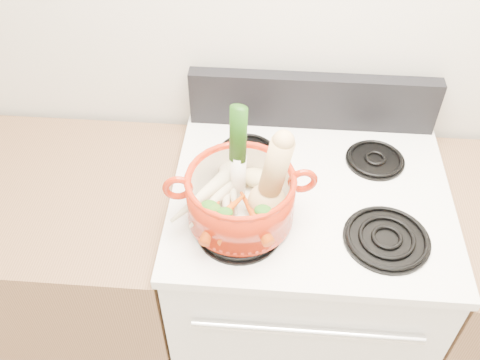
# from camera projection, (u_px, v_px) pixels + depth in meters

# --- Properties ---
(wall_back) EXTENTS (3.50, 0.02, 2.60)m
(wall_back) POSITION_uv_depth(u_px,v_px,m) (321.00, 15.00, 1.50)
(wall_back) COLOR beige
(wall_back) RESTS_ON floor
(stove_body) EXTENTS (0.76, 0.65, 0.92)m
(stove_body) POSITION_uv_depth(u_px,v_px,m) (298.00, 289.00, 1.84)
(stove_body) COLOR silver
(stove_body) RESTS_ON floor
(cooktop) EXTENTS (0.78, 0.67, 0.03)m
(cooktop) POSITION_uv_depth(u_px,v_px,m) (311.00, 195.00, 1.51)
(cooktop) COLOR white
(cooktop) RESTS_ON stove_body
(control_backsplash) EXTENTS (0.76, 0.05, 0.18)m
(control_backsplash) POSITION_uv_depth(u_px,v_px,m) (312.00, 101.00, 1.65)
(control_backsplash) COLOR black
(control_backsplash) RESTS_ON cooktop
(oven_handle) EXTENTS (0.60, 0.02, 0.02)m
(oven_handle) POSITION_uv_depth(u_px,v_px,m) (307.00, 331.00, 1.38)
(oven_handle) COLOR silver
(oven_handle) RESTS_ON stove_body
(burner_front_left) EXTENTS (0.22, 0.22, 0.02)m
(burner_front_left) POSITION_uv_depth(u_px,v_px,m) (239.00, 229.00, 1.39)
(burner_front_left) COLOR black
(burner_front_left) RESTS_ON cooktop
(burner_front_right) EXTENTS (0.22, 0.22, 0.02)m
(burner_front_right) POSITION_uv_depth(u_px,v_px,m) (387.00, 238.00, 1.37)
(burner_front_right) COLOR black
(burner_front_right) RESTS_ON cooktop
(burner_back_left) EXTENTS (0.17, 0.17, 0.02)m
(burner_back_left) POSITION_uv_depth(u_px,v_px,m) (247.00, 152.00, 1.60)
(burner_back_left) COLOR black
(burner_back_left) RESTS_ON cooktop
(burner_back_right) EXTENTS (0.17, 0.17, 0.02)m
(burner_back_right) POSITION_uv_depth(u_px,v_px,m) (375.00, 159.00, 1.58)
(burner_back_right) COLOR black
(burner_back_right) RESTS_ON cooktop
(dutch_oven) EXTENTS (0.32, 0.32, 0.14)m
(dutch_oven) POSITION_uv_depth(u_px,v_px,m) (241.00, 197.00, 1.36)
(dutch_oven) COLOR #A5200A
(dutch_oven) RESTS_ON burner_front_left
(pot_handle_left) EXTENTS (0.08, 0.03, 0.08)m
(pot_handle_left) POSITION_uv_depth(u_px,v_px,m) (178.00, 188.00, 1.32)
(pot_handle_left) COLOR #A5200A
(pot_handle_left) RESTS_ON dutch_oven
(pot_handle_right) EXTENTS (0.08, 0.03, 0.08)m
(pot_handle_right) POSITION_uv_depth(u_px,v_px,m) (303.00, 181.00, 1.34)
(pot_handle_right) COLOR #A5200A
(pot_handle_right) RESTS_ON dutch_oven
(squash) EXTENTS (0.15, 0.12, 0.26)m
(squash) POSITION_uv_depth(u_px,v_px,m) (268.00, 178.00, 1.29)
(squash) COLOR tan
(squash) RESTS_ON dutch_oven
(leek) EXTENTS (0.06, 0.07, 0.29)m
(leek) POSITION_uv_depth(u_px,v_px,m) (238.00, 153.00, 1.33)
(leek) COLOR white
(leek) RESTS_ON dutch_oven
(ginger) EXTENTS (0.10, 0.08, 0.05)m
(ginger) POSITION_uv_depth(u_px,v_px,m) (256.00, 178.00, 1.44)
(ginger) COLOR tan
(ginger) RESTS_ON dutch_oven
(parsnip_0) EXTENTS (0.06, 0.21, 0.06)m
(parsnip_0) POSITION_uv_depth(u_px,v_px,m) (226.00, 196.00, 1.39)
(parsnip_0) COLOR beige
(parsnip_0) RESTS_ON dutch_oven
(parsnip_1) EXTENTS (0.15, 0.20, 0.06)m
(parsnip_1) POSITION_uv_depth(u_px,v_px,m) (215.00, 199.00, 1.37)
(parsnip_1) COLOR beige
(parsnip_1) RESTS_ON dutch_oven
(parsnip_2) EXTENTS (0.08, 0.19, 0.06)m
(parsnip_2) POSITION_uv_depth(u_px,v_px,m) (232.00, 184.00, 1.40)
(parsnip_2) COLOR beige
(parsnip_2) RESTS_ON dutch_oven
(parsnip_3) EXTENTS (0.16, 0.18, 0.06)m
(parsnip_3) POSITION_uv_depth(u_px,v_px,m) (200.00, 196.00, 1.36)
(parsnip_3) COLOR beige
(parsnip_3) RESTS_ON dutch_oven
(carrot_0) EXTENTS (0.04, 0.15, 0.04)m
(carrot_0) POSITION_uv_depth(u_px,v_px,m) (228.00, 221.00, 1.34)
(carrot_0) COLOR red
(carrot_0) RESTS_ON dutch_oven
(carrot_1) EXTENTS (0.05, 0.14, 0.04)m
(carrot_1) POSITION_uv_depth(u_px,v_px,m) (211.00, 222.00, 1.33)
(carrot_1) COLOR #C44509
(carrot_1) RESTS_ON dutch_oven
(carrot_2) EXTENTS (0.11, 0.17, 0.05)m
(carrot_2) POSITION_uv_depth(u_px,v_px,m) (254.00, 218.00, 1.33)
(carrot_2) COLOR #CB420A
(carrot_2) RESTS_ON dutch_oven
(carrot_3) EXTENTS (0.11, 0.13, 0.04)m
(carrot_3) POSITION_uv_depth(u_px,v_px,m) (226.00, 213.00, 1.33)
(carrot_3) COLOR #C55209
(carrot_3) RESTS_ON dutch_oven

